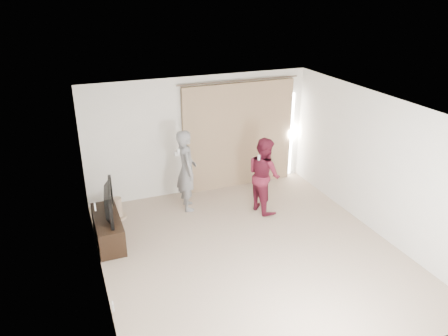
{
  "coord_description": "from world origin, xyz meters",
  "views": [
    {
      "loc": [
        -2.8,
        -5.87,
        4.38
      ],
      "look_at": [
        -0.03,
        1.2,
        1.14
      ],
      "focal_mm": 35.0,
      "sensor_mm": 36.0,
      "label": 1
    }
  ],
  "objects_px": {
    "person_man": "(187,170)",
    "tv": "(105,202)",
    "tv_console": "(108,229)",
    "person_woman": "(264,175)"
  },
  "relations": [
    {
      "from": "person_man",
      "to": "tv",
      "type": "bearing_deg",
      "value": -157.81
    },
    {
      "from": "tv_console",
      "to": "tv",
      "type": "bearing_deg",
      "value": 0.0
    },
    {
      "from": "tv",
      "to": "person_man",
      "type": "relative_size",
      "value": 0.6
    },
    {
      "from": "tv_console",
      "to": "person_woman",
      "type": "bearing_deg",
      "value": 1.05
    },
    {
      "from": "person_man",
      "to": "person_woman",
      "type": "bearing_deg",
      "value": -24.19
    },
    {
      "from": "person_man",
      "to": "person_woman",
      "type": "distance_m",
      "value": 1.58
    },
    {
      "from": "tv",
      "to": "person_man",
      "type": "height_order",
      "value": "person_man"
    },
    {
      "from": "tv_console",
      "to": "person_woman",
      "type": "xyz_separation_m",
      "value": [
        3.16,
        0.06,
        0.54
      ]
    },
    {
      "from": "tv_console",
      "to": "tv",
      "type": "xyz_separation_m",
      "value": [
        0.0,
        0.0,
        0.55
      ]
    },
    {
      "from": "tv",
      "to": "person_man",
      "type": "xyz_separation_m",
      "value": [
        1.72,
        0.7,
        0.06
      ]
    }
  ]
}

